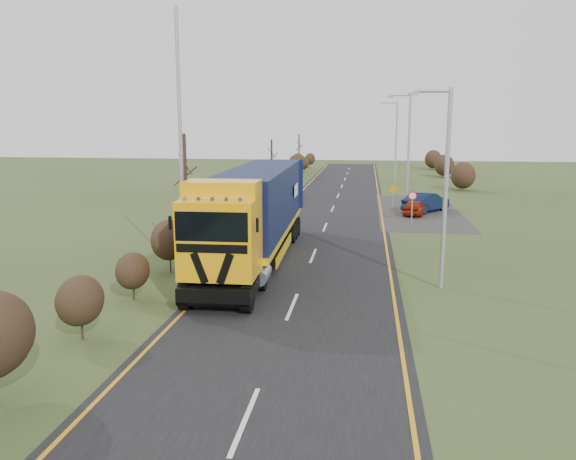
# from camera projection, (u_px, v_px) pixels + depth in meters

# --- Properties ---
(ground) EXTENTS (160.00, 160.00, 0.00)m
(ground) POSITION_uv_depth(u_px,v_px,m) (304.00, 277.00, 24.21)
(ground) COLOR #36451D
(ground) RESTS_ON ground
(road) EXTENTS (8.00, 120.00, 0.02)m
(road) POSITION_uv_depth(u_px,v_px,m) (323.00, 233.00, 33.94)
(road) COLOR black
(road) RESTS_ON ground
(layby) EXTENTS (6.00, 18.00, 0.02)m
(layby) POSITION_uv_depth(u_px,v_px,m) (418.00, 211.00, 42.79)
(layby) COLOR #32302D
(layby) RESTS_ON ground
(lane_markings) EXTENTS (7.52, 116.00, 0.01)m
(lane_markings) POSITION_uv_depth(u_px,v_px,m) (322.00, 234.00, 33.64)
(lane_markings) COLOR orange
(lane_markings) RESTS_ON road
(hedgerow) EXTENTS (2.24, 102.04, 6.05)m
(hedgerow) POSITION_uv_depth(u_px,v_px,m) (217.00, 210.00, 32.41)
(hedgerow) COLOR black
(hedgerow) RESTS_ON ground
(lorry) EXTENTS (3.15, 16.28, 4.52)m
(lorry) POSITION_uv_depth(u_px,v_px,m) (256.00, 209.00, 26.58)
(lorry) COLOR black
(lorry) RESTS_ON ground
(car_red_hatchback) EXTENTS (2.35, 3.65, 1.16)m
(car_red_hatchback) POSITION_uv_depth(u_px,v_px,m) (416.00, 207.00, 40.64)
(car_red_hatchback) COLOR maroon
(car_red_hatchback) RESTS_ON ground
(car_blue_sedan) EXTENTS (3.89, 4.55, 1.48)m
(car_blue_sedan) POSITION_uv_depth(u_px,v_px,m) (426.00, 202.00, 42.08)
(car_blue_sedan) COLOR black
(car_blue_sedan) RESTS_ON ground
(streetlight_near) EXTENTS (1.69, 0.18, 7.89)m
(streetlight_near) POSITION_uv_depth(u_px,v_px,m) (444.00, 181.00, 21.89)
(streetlight_near) COLOR #A4A7AA
(streetlight_near) RESTS_ON ground
(streetlight_mid) EXTENTS (1.89, 0.18, 8.85)m
(streetlight_mid) POSITION_uv_depth(u_px,v_px,m) (407.00, 145.00, 44.38)
(streetlight_mid) COLOR #A4A7AA
(streetlight_mid) RESTS_ON ground
(streetlight_far) EXTENTS (1.91, 0.18, 8.99)m
(streetlight_far) POSITION_uv_depth(u_px,v_px,m) (395.00, 138.00, 63.94)
(streetlight_far) COLOR #A4A7AA
(streetlight_far) RESTS_ON ground
(left_pole) EXTENTS (0.16, 0.16, 11.18)m
(left_pole) POSITION_uv_depth(u_px,v_px,m) (181.00, 147.00, 23.48)
(left_pole) COLOR #A4A7AA
(left_pole) RESTS_ON ground
(speed_sign) EXTENTS (0.59, 0.10, 2.14)m
(speed_sign) POSITION_uv_depth(u_px,v_px,m) (412.00, 201.00, 37.17)
(speed_sign) COLOR #A4A7AA
(speed_sign) RESTS_ON ground
(warning_board) EXTENTS (0.71, 0.11, 1.86)m
(warning_board) POSITION_uv_depth(u_px,v_px,m) (393.00, 194.00, 43.67)
(warning_board) COLOR #A4A7AA
(warning_board) RESTS_ON ground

